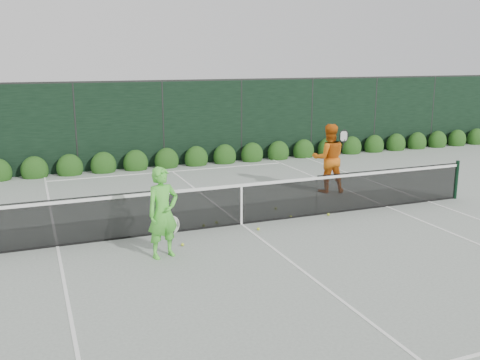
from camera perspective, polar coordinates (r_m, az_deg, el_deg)
name	(u,v)px	position (r m, az deg, el deg)	size (l,w,h in m)	color
ground	(241,224)	(12.60, 0.15, -4.75)	(80.00, 80.00, 0.00)	gray
tennis_net	(240,203)	(12.44, 0.04, -2.43)	(12.90, 0.10, 1.07)	black
player_woman	(163,213)	(10.47, -8.22, -3.47)	(0.75, 0.59, 1.80)	#55D23D
player_man	(329,158)	(15.60, 9.44, 2.30)	(1.14, 1.00, 1.99)	orange
court_lines	(241,224)	(12.60, 0.15, -4.73)	(11.03, 23.83, 0.01)	white
windscreen_fence	(296,187)	(9.82, 6.04, -0.78)	(32.00, 21.07, 3.06)	black
hedge_row	(167,161)	(19.17, -7.83, 2.03)	(31.66, 0.65, 0.94)	#153B10
tennis_balls	(253,222)	(12.65, 1.41, -4.53)	(4.03, 1.81, 0.07)	#C3D42F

